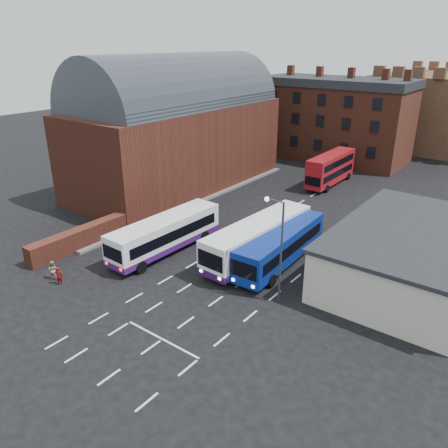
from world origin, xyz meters
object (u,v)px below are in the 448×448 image
Objects in this scene: bus_blue at (280,244)px; pedestrian_beige at (53,270)px; pedestrian_red at (59,276)px; bus_red_double at (331,169)px; bus_white_outbound at (165,232)px; bus_white_inbound at (258,237)px; street_lamp at (278,242)px.

pedestrian_beige is (-12.87, -12.79, -1.04)m from bus_blue.
bus_red_double is at bearing -130.52° from pedestrian_red.
bus_white_outbound reaches higher than pedestrian_beige.
pedestrian_red is 1.13m from pedestrian_beige.
bus_blue is at bearing 104.69° from bus_red_double.
bus_red_double is (-3.94, 23.03, 0.15)m from bus_white_inbound.
bus_white_inbound is at bearing -163.83° from pedestrian_beige.
street_lamp reaches higher than bus_white_inbound.
street_lamp reaches higher than bus_blue.
bus_white_outbound is 7.45× the size of pedestrian_beige.
bus_blue is 7.82× the size of pedestrian_red.
pedestrian_red is at bearing -104.13° from bus_white_outbound.
bus_white_inbound is 16.71m from pedestrian_beige.
bus_white_inbound reaches higher than bus_blue.
bus_white_inbound reaches higher than pedestrian_beige.
pedestrian_red is at bearing 45.81° from bus_blue.
pedestrian_beige is at bearing 42.79° from bus_blue.
street_lamp is (11.82, -1.04, 2.78)m from bus_white_outbound.
bus_white_outbound is 1.15× the size of bus_red_double.
pedestrian_beige is at bearing 52.92° from bus_white_inbound.
bus_white_outbound is at bearing -145.96° from pedestrian_beige.
bus_red_double is 1.30× the size of street_lamp.
street_lamp is 17.74m from pedestrian_beige.
pedestrian_beige is at bearing 79.14° from bus_red_double.
bus_white_outbound is at bearing -137.18° from pedestrian_red.
bus_white_outbound is 0.93× the size of bus_white_inbound.
street_lamp is at bearing 115.43° from bus_blue.
bus_red_double is at bearing 84.83° from bus_white_outbound.
bus_white_inbound is 23.37m from bus_red_double.
bus_white_inbound is at bearing 0.37° from bus_blue.
bus_red_double is at bearing 107.15° from street_lamp.
street_lamp is 5.28× the size of pedestrian_red.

